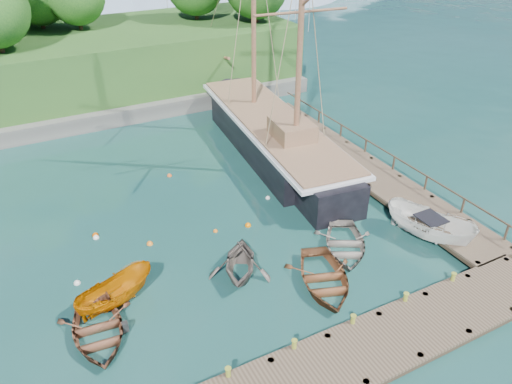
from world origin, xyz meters
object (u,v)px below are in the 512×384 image
(rowboat_1, at_px, (240,274))
(rowboat_2, at_px, (324,285))
(rowboat_0, at_px, (99,336))
(schooner, at_px, (273,138))
(rowboat_3, at_px, (344,250))
(cabin_boat_white, at_px, (427,239))
(motorboat_orange, at_px, (117,303))

(rowboat_1, relative_size, rowboat_2, 0.77)
(rowboat_1, bearing_deg, rowboat_0, -144.18)
(rowboat_1, bearing_deg, schooner, 83.35)
(rowboat_3, relative_size, cabin_boat_white, 0.87)
(rowboat_1, distance_m, rowboat_2, 4.25)
(rowboat_1, height_order, rowboat_3, rowboat_1)
(rowboat_0, relative_size, cabin_boat_white, 0.90)
(rowboat_2, distance_m, rowboat_3, 3.19)
(rowboat_1, xyz_separation_m, motorboat_orange, (-6.11, 0.83, 0.00))
(rowboat_1, xyz_separation_m, rowboat_3, (5.94, -0.82, 0.00))
(rowboat_0, xyz_separation_m, schooner, (15.68, 12.29, 1.09))
(rowboat_2, height_order, rowboat_3, rowboat_2)
(rowboat_0, distance_m, rowboat_2, 10.84)
(rowboat_1, height_order, schooner, schooner)
(rowboat_3, bearing_deg, schooner, 108.89)
(rowboat_0, xyz_separation_m, motorboat_orange, (1.24, 1.67, 0.00))
(rowboat_0, distance_m, rowboat_3, 13.30)
(rowboat_0, relative_size, schooner, 0.17)
(rowboat_3, bearing_deg, rowboat_2, -115.23)
(rowboat_3, height_order, cabin_boat_white, cabin_boat_white)
(schooner, bearing_deg, rowboat_0, -135.82)
(motorboat_orange, bearing_deg, rowboat_0, 125.32)
(rowboat_0, height_order, rowboat_2, rowboat_2)
(motorboat_orange, distance_m, cabin_boat_white, 17.02)
(schooner, bearing_deg, rowboat_3, -94.90)
(rowboat_2, xyz_separation_m, rowboat_3, (2.61, 1.82, 0.00))
(rowboat_1, distance_m, motorboat_orange, 6.17)
(rowboat_2, distance_m, schooner, 15.00)
(rowboat_3, distance_m, cabin_boat_white, 4.89)
(cabin_boat_white, bearing_deg, rowboat_1, 148.68)
(rowboat_0, bearing_deg, rowboat_3, 5.52)
(schooner, bearing_deg, rowboat_1, -119.93)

